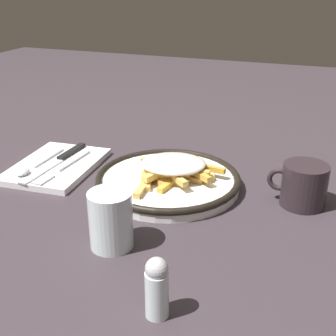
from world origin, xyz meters
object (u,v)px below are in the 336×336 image
(napkin, at_px, (56,166))
(plate, at_px, (168,180))
(water_glass, at_px, (111,220))
(coffee_mug, at_px, (303,185))
(knife, at_px, (61,159))
(fork, at_px, (64,167))
(fries_heap, at_px, (173,168))
(spoon, at_px, (33,166))
(salt_shaker, at_px, (157,287))

(napkin, bearing_deg, plate, -179.29)
(water_glass, xyz_separation_m, coffee_mug, (-0.25, -0.23, -0.01))
(plate, xyz_separation_m, knife, (0.24, -0.02, 0.00))
(plate, xyz_separation_m, fork, (0.22, 0.02, 0.00))
(fries_heap, distance_m, coffee_mug, 0.23)
(spoon, height_order, salt_shaker, salt_shaker)
(salt_shaker, bearing_deg, spoon, -36.99)
(napkin, bearing_deg, salt_shaker, 137.60)
(coffee_mug, bearing_deg, knife, 0.07)
(fork, height_order, spoon, spoon)
(napkin, height_order, fork, fork)
(fork, bearing_deg, water_glass, 136.61)
(plate, distance_m, knife, 0.24)
(knife, bearing_deg, plate, 176.28)
(water_glass, distance_m, salt_shaker, 0.16)
(spoon, bearing_deg, coffee_mug, -173.95)
(fork, xyz_separation_m, knife, (0.03, -0.03, 0.00))
(knife, bearing_deg, water_glass, 135.87)
(napkin, bearing_deg, knife, -91.82)
(spoon, xyz_separation_m, salt_shaker, (-0.38, 0.28, 0.02))
(spoon, distance_m, salt_shaker, 0.47)
(fries_heap, bearing_deg, salt_shaker, 106.60)
(plate, height_order, coffee_mug, coffee_mug)
(knife, height_order, water_glass, water_glass)
(napkin, bearing_deg, water_glass, 138.44)
(fries_heap, bearing_deg, coffee_mug, -176.80)
(coffee_mug, height_order, salt_shaker, salt_shaker)
(water_glass, bearing_deg, knife, -44.13)
(spoon, bearing_deg, water_glass, 146.62)
(spoon, bearing_deg, fries_heap, -171.62)
(fries_heap, relative_size, knife, 0.88)
(water_glass, bearing_deg, fork, -43.39)
(water_glass, bearing_deg, plate, -92.83)
(spoon, distance_m, water_glass, 0.32)
(fries_heap, bearing_deg, water_glass, 84.97)
(coffee_mug, distance_m, salt_shaker, 0.37)
(knife, height_order, coffee_mug, coffee_mug)
(water_glass, xyz_separation_m, salt_shaker, (-0.12, 0.11, -0.00))
(plate, height_order, fries_heap, fries_heap)
(plate, relative_size, water_glass, 3.12)
(napkin, distance_m, knife, 0.02)
(knife, bearing_deg, fries_heap, 177.18)
(napkin, bearing_deg, fries_heap, -178.53)
(fork, bearing_deg, plate, -175.99)
(napkin, xyz_separation_m, water_glass, (-0.23, 0.21, 0.04))
(knife, xyz_separation_m, salt_shaker, (-0.35, 0.34, 0.02))
(fork, xyz_separation_m, water_glass, (-0.21, 0.20, 0.03))
(water_glass, relative_size, coffee_mug, 0.85)
(spoon, bearing_deg, salt_shaker, 143.01)
(salt_shaker, bearing_deg, coffee_mug, -111.72)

